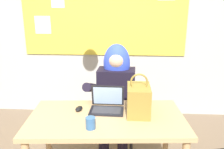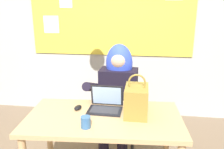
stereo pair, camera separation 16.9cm
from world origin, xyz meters
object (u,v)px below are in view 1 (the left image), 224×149
object	(u,v)px
desk_main	(107,126)
laptop	(107,105)
chair_at_desk	(116,105)
computer_mouse	(79,109)
handbag	(138,100)
coffee_mug	(91,123)
person_costumed	(116,91)

from	to	relation	value
desk_main	laptop	xyz separation A→B (m)	(-0.01, 0.14, 0.14)
chair_at_desk	computer_mouse	size ratio (longest dim) A/B	8.80
laptop	computer_mouse	size ratio (longest dim) A/B	3.02
chair_at_desk	handbag	distance (m)	0.77
coffee_mug	chair_at_desk	bearing A→B (deg)	80.37
laptop	coffee_mug	size ratio (longest dim) A/B	3.31
person_costumed	handbag	size ratio (longest dim) A/B	3.35
handbag	coffee_mug	distance (m)	0.49
person_costumed	computer_mouse	bearing A→B (deg)	-31.23
desk_main	coffee_mug	distance (m)	0.28
person_costumed	laptop	xyz separation A→B (m)	(-0.06, -0.45, 0.03)
computer_mouse	coffee_mug	xyz separation A→B (m)	(0.16, -0.33, 0.03)
computer_mouse	desk_main	bearing A→B (deg)	-14.99
person_costumed	handbag	distance (m)	0.58
desk_main	coffee_mug	bearing A→B (deg)	-116.28
laptop	coffee_mug	bearing A→B (deg)	-104.67
desk_main	person_costumed	bearing A→B (deg)	84.75
desk_main	handbag	xyz separation A→B (m)	(0.28, 0.07, 0.23)
person_costumed	chair_at_desk	bearing A→B (deg)	-176.62
chair_at_desk	laptop	xyz separation A→B (m)	(-0.06, -0.58, 0.26)
handbag	coffee_mug	world-z (taller)	handbag
person_costumed	handbag	xyz separation A→B (m)	(0.23, -0.52, 0.12)
person_costumed	computer_mouse	world-z (taller)	person_costumed
computer_mouse	handbag	world-z (taller)	handbag
person_costumed	coffee_mug	world-z (taller)	person_costumed
chair_at_desk	computer_mouse	distance (m)	0.73
desk_main	laptop	size ratio (longest dim) A/B	4.50
chair_at_desk	coffee_mug	size ratio (longest dim) A/B	9.64
coffee_mug	laptop	bearing A→B (deg)	74.28
handbag	person_costumed	bearing A→B (deg)	113.46
chair_at_desk	person_costumed	world-z (taller)	person_costumed
laptop	handbag	xyz separation A→B (m)	(0.29, -0.07, 0.09)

